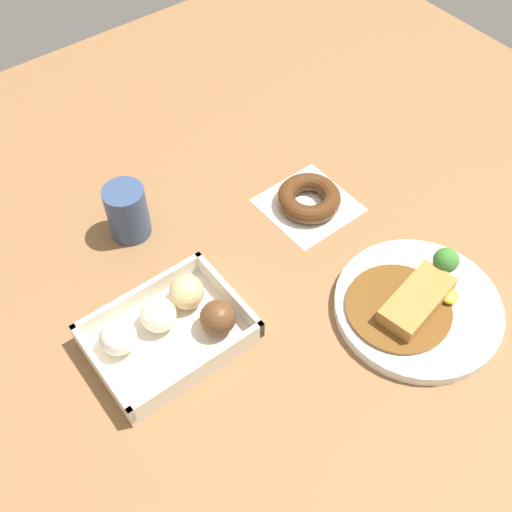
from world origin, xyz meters
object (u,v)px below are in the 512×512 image
object	(u,v)px
chocolate_ring_donut	(309,199)
coffee_mug	(127,212)
curry_plate	(417,305)
donut_box	(170,326)

from	to	relation	value
chocolate_ring_donut	coffee_mug	distance (m)	0.29
coffee_mug	chocolate_ring_donut	bearing A→B (deg)	153.68
curry_plate	coffee_mug	xyz separation A→B (m)	(0.25, -0.38, 0.03)
coffee_mug	donut_box	bearing A→B (deg)	74.98
curry_plate	chocolate_ring_donut	distance (m)	0.25
donut_box	coffee_mug	size ratio (longest dim) A/B	2.32
donut_box	chocolate_ring_donut	xyz separation A→B (m)	(-0.32, -0.07, -0.01)
curry_plate	donut_box	bearing A→B (deg)	-30.58
donut_box	coffee_mug	distance (m)	0.21
chocolate_ring_donut	coffee_mug	bearing A→B (deg)	-26.32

